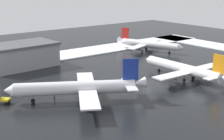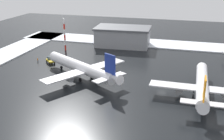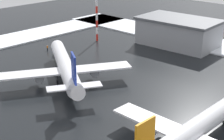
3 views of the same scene
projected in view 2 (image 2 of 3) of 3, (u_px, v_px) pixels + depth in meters
name	position (u px, v px, depth m)	size (l,w,h in m)	color
ground_plane	(162.00, 85.00, 86.84)	(240.00, 240.00, 0.00)	black
snow_bank_far	(174.00, 45.00, 131.92)	(152.00, 16.00, 0.42)	white
airplane_far_rear	(81.00, 67.00, 91.50)	(33.81, 28.94, 11.16)	white
airplane_parked_portside	(202.00, 85.00, 78.56)	(28.72, 34.74, 10.34)	white
pushback_tug	(50.00, 60.00, 106.69)	(4.83, 4.79, 2.50)	gold
ground_crew_mid_apron	(75.00, 69.00, 98.20)	(0.36, 0.36, 1.71)	black
ground_crew_near_tug	(38.00, 60.00, 108.01)	(0.36, 0.36, 1.71)	black
antenna_mast	(65.00, 35.00, 121.45)	(0.70, 0.70, 14.07)	red
cargo_hangar	(123.00, 36.00, 129.67)	(25.85, 16.47, 8.80)	gray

